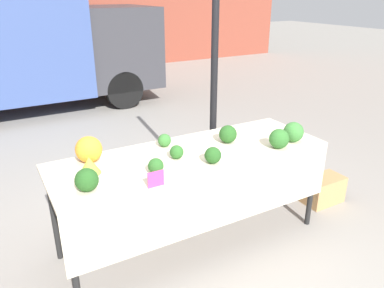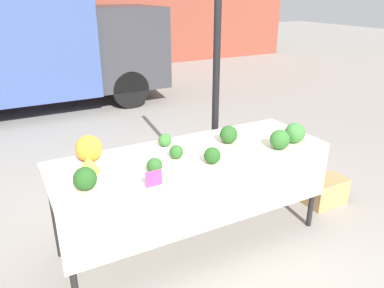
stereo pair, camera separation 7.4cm
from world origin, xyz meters
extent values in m
plane|color=gray|center=(0.00, 0.00, 0.00)|extent=(40.00, 40.00, 0.00)
cylinder|color=black|center=(0.58, 0.59, 1.19)|extent=(0.07, 0.07, 2.38)
cube|color=#333338|center=(1.07, 5.12, 1.09)|extent=(1.42, 1.79, 1.54)
cylinder|color=black|center=(0.93, 4.33, 0.36)|extent=(0.72, 0.22, 0.72)
cylinder|color=black|center=(0.93, 5.90, 0.36)|extent=(0.72, 0.22, 0.72)
cube|color=beige|center=(0.00, 0.00, 0.86)|extent=(2.36, 0.80, 0.03)
cube|color=beige|center=(0.00, -0.39, 0.61)|extent=(2.36, 0.01, 0.48)
cylinder|color=black|center=(-1.12, -0.34, 0.42)|extent=(0.05, 0.05, 0.85)
cylinder|color=black|center=(1.12, -0.34, 0.42)|extent=(0.05, 0.05, 0.85)
cylinder|color=black|center=(-1.12, 0.34, 0.42)|extent=(0.05, 0.05, 0.85)
cylinder|color=black|center=(1.12, 0.34, 0.42)|extent=(0.05, 0.05, 0.85)
sphere|color=orange|center=(-0.79, 0.25, 0.98)|extent=(0.21, 0.21, 0.21)
cone|color=#93B238|center=(-0.85, 0.04, 0.94)|extent=(0.16, 0.16, 0.13)
sphere|color=#23511E|center=(0.04, -0.25, 0.94)|extent=(0.13, 0.13, 0.13)
sphere|color=#23511E|center=(0.39, 0.04, 0.96)|extent=(0.16, 0.16, 0.16)
sphere|color=#285B23|center=(-0.42, -0.20, 0.94)|extent=(0.12, 0.12, 0.12)
sphere|color=#336B2D|center=(-0.14, 0.24, 0.94)|extent=(0.11, 0.11, 0.11)
sphere|color=#2D6628|center=(0.70, -0.28, 0.96)|extent=(0.17, 0.17, 0.17)
sphere|color=#285B23|center=(-0.16, -0.04, 0.93)|extent=(0.11, 0.11, 0.11)
sphere|color=#23511E|center=(-0.93, -0.21, 0.96)|extent=(0.16, 0.16, 0.16)
sphere|color=#387533|center=(0.92, -0.22, 0.97)|extent=(0.18, 0.18, 0.18)
cube|color=#E53D84|center=(-0.51, -0.39, 0.94)|extent=(0.12, 0.01, 0.12)
cube|color=tan|center=(1.57, -0.11, 0.15)|extent=(0.43, 0.26, 0.29)
camera|label=1|loc=(-1.42, -2.51, 2.14)|focal=35.00mm
camera|label=2|loc=(-1.35, -2.54, 2.14)|focal=35.00mm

